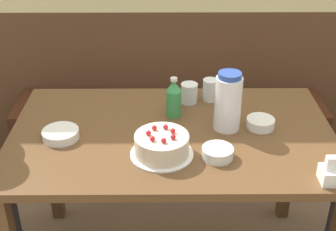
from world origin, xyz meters
TOP-DOWN VIEW (x-y plane):
  - bench_seat at (0.00, 0.83)m, footprint 1.86×0.38m
  - dining_table at (0.00, 0.00)m, footprint 1.35×0.82m
  - birthday_cake at (-0.04, -0.17)m, footprint 0.25×0.25m
  - water_pitcher at (0.23, 0.03)m, footprint 0.11×0.11m
  - soju_bottle at (0.01, 0.14)m, footprint 0.07×0.07m
  - napkin_holder at (0.57, -0.34)m, footprint 0.11×0.08m
  - bowl_soup_white at (-0.45, -0.04)m, footprint 0.15×0.15m
  - bowl_rice_small at (0.17, -0.19)m, footprint 0.12×0.12m
  - bowl_side_dish at (0.37, 0.04)m, footprint 0.12×0.12m
  - glass_water_tall at (0.18, 0.29)m, footprint 0.07×0.07m
  - glass_tumbler_short at (0.08, 0.27)m, footprint 0.08×0.08m

SIDE VIEW (x-z plane):
  - bench_seat at x=0.00m, z-range 0.00..0.46m
  - dining_table at x=0.00m, z-range 0.28..1.05m
  - bowl_soup_white at x=-0.45m, z-range 0.77..0.80m
  - bowl_side_dish at x=0.37m, z-range 0.77..0.81m
  - bowl_rice_small at x=0.17m, z-range 0.77..0.81m
  - napkin_holder at x=0.57m, z-range 0.75..0.86m
  - birthday_cake at x=-0.04m, z-range 0.76..0.86m
  - glass_tumbler_short at x=0.08m, z-range 0.77..0.86m
  - glass_water_tall at x=0.18m, z-range 0.77..0.87m
  - soju_bottle at x=0.01m, z-range 0.76..0.94m
  - water_pitcher at x=0.23m, z-range 0.77..1.02m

